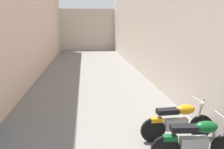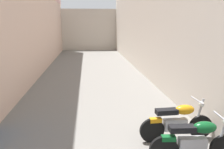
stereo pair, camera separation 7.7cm
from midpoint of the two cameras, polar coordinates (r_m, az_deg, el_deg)
name	(u,v)px [view 2 (the right image)]	position (r m, az deg, el deg)	size (l,w,h in m)	color
ground_plane	(94,85)	(10.95, -4.25, -2.61)	(40.83, 40.83, 0.00)	slate
building_right	(149,14)	(13.01, 9.00, 14.34)	(0.45, 24.83, 6.60)	beige
building_far_end	(89,30)	(26.00, -5.49, 10.77)	(8.62, 2.00, 4.24)	beige
motorcycle_fourth	(195,140)	(5.24, 19.93, -14.74)	(1.85, 0.58, 1.04)	black
motorcycle_fifth	(177,121)	(6.04, 15.90, -10.76)	(1.85, 0.58, 1.04)	black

